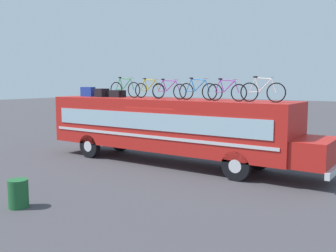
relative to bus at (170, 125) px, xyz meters
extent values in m
plane|color=#423F44|center=(-0.26, 0.00, -1.69)|extent=(120.00, 120.00, 0.00)
cube|color=red|center=(-0.26, 0.00, 0.05)|extent=(11.47, 2.43, 2.16)
cube|color=red|center=(6.08, 0.00, -0.56)|extent=(1.21, 2.23, 0.93)
cube|color=#99B7C6|center=(-0.26, -1.23, 0.25)|extent=(10.55, 0.04, 0.70)
cube|color=#99B7C6|center=(-0.26, 1.23, 0.25)|extent=(10.55, 0.04, 0.70)
cube|color=silver|center=(-0.26, -1.23, -0.38)|extent=(11.01, 0.03, 0.12)
cube|color=silver|center=(-0.26, 1.23, -0.38)|extent=(11.01, 0.03, 0.12)
cube|color=silver|center=(6.74, 0.00, -1.10)|extent=(0.16, 2.31, 0.24)
cylinder|color=black|center=(3.64, -1.07, -1.14)|extent=(1.09, 0.28, 1.09)
cylinder|color=silver|center=(3.64, -1.07, -1.14)|extent=(0.49, 0.30, 0.49)
cylinder|color=black|center=(3.64, 1.07, -1.14)|extent=(1.09, 0.28, 1.09)
cylinder|color=silver|center=(3.64, 1.07, -1.14)|extent=(0.49, 0.30, 0.49)
cylinder|color=black|center=(-3.81, -1.07, -1.14)|extent=(1.09, 0.28, 1.09)
cylinder|color=silver|center=(-3.81, -1.07, -1.14)|extent=(0.49, 0.30, 0.49)
cylinder|color=black|center=(-3.81, 1.07, -1.14)|extent=(1.09, 0.28, 1.09)
cylinder|color=silver|center=(-3.81, 1.07, -1.14)|extent=(0.49, 0.30, 0.49)
cube|color=#193899|center=(-4.92, -0.06, 1.37)|extent=(0.74, 0.33, 0.47)
cube|color=black|center=(-3.95, -0.06, 1.33)|extent=(0.48, 0.55, 0.40)
cube|color=black|center=(-3.13, 0.14, 1.30)|extent=(0.63, 0.54, 0.33)
torus|color=black|center=(-3.07, 0.00, 1.50)|extent=(0.73, 0.04, 0.73)
torus|color=black|center=(-1.99, 0.00, 1.50)|extent=(0.73, 0.04, 0.73)
cylinder|color=green|center=(-2.74, 0.00, 1.77)|extent=(0.21, 0.04, 0.52)
cylinder|color=green|center=(-2.42, 0.00, 1.75)|extent=(0.50, 0.04, 0.50)
cylinder|color=green|center=(-2.51, 0.00, 2.01)|extent=(0.65, 0.04, 0.07)
cylinder|color=green|center=(-2.86, 0.00, 1.51)|extent=(0.41, 0.03, 0.05)
cylinder|color=green|center=(-2.95, 0.00, 1.76)|extent=(0.26, 0.03, 0.54)
cylinder|color=green|center=(-2.09, 0.00, 1.74)|extent=(0.22, 0.03, 0.51)
cylinder|color=silver|center=(-2.18, 0.00, 2.04)|extent=(0.03, 0.44, 0.03)
ellipsoid|color=black|center=(-2.83, 0.00, 2.06)|extent=(0.20, 0.08, 0.06)
torus|color=black|center=(-1.76, 0.22, 1.47)|extent=(0.68, 0.04, 0.68)
torus|color=black|center=(-0.75, 0.22, 1.47)|extent=(0.68, 0.04, 0.68)
cylinder|color=#B2B20C|center=(-1.46, 0.22, 1.73)|extent=(0.19, 0.04, 0.49)
cylinder|color=#B2B20C|center=(-1.15, 0.22, 1.71)|extent=(0.47, 0.04, 0.47)
cylinder|color=#B2B20C|center=(-1.23, 0.22, 1.95)|extent=(0.60, 0.04, 0.07)
cylinder|color=#B2B20C|center=(-1.57, 0.22, 1.48)|extent=(0.38, 0.03, 0.05)
cylinder|color=#B2B20C|center=(-1.65, 0.22, 1.72)|extent=(0.25, 0.03, 0.51)
cylinder|color=#B2B20C|center=(-0.84, 0.22, 1.70)|extent=(0.21, 0.03, 0.47)
cylinder|color=silver|center=(-0.93, 0.22, 1.98)|extent=(0.03, 0.44, 0.03)
ellipsoid|color=black|center=(-1.54, 0.22, 2.01)|extent=(0.20, 0.08, 0.06)
torus|color=black|center=(-0.44, -0.23, 1.46)|extent=(0.65, 0.04, 0.65)
torus|color=black|center=(0.66, -0.23, 1.46)|extent=(0.65, 0.04, 0.65)
cylinder|color=purple|center=(-0.11, -0.23, 1.71)|extent=(0.21, 0.04, 0.47)
cylinder|color=purple|center=(0.22, -0.23, 1.69)|extent=(0.51, 0.04, 0.45)
cylinder|color=purple|center=(0.13, -0.23, 1.92)|extent=(0.66, 0.04, 0.07)
cylinder|color=purple|center=(-0.23, -0.23, 1.47)|extent=(0.42, 0.03, 0.05)
cylinder|color=purple|center=(-0.32, -0.23, 1.70)|extent=(0.27, 0.03, 0.49)
cylinder|color=purple|center=(0.56, -0.23, 1.68)|extent=(0.23, 0.03, 0.46)
cylinder|color=silver|center=(0.46, -0.23, 1.95)|extent=(0.03, 0.44, 0.03)
ellipsoid|color=black|center=(-0.20, -0.23, 1.97)|extent=(0.20, 0.08, 0.06)
torus|color=black|center=(0.98, -0.23, 1.47)|extent=(0.69, 0.04, 0.69)
torus|color=black|center=(2.05, -0.23, 1.47)|extent=(0.69, 0.04, 0.69)
cylinder|color=#197FDB|center=(1.30, -0.23, 1.73)|extent=(0.21, 0.04, 0.49)
cylinder|color=#197FDB|center=(1.62, -0.23, 1.72)|extent=(0.50, 0.04, 0.47)
cylinder|color=#197FDB|center=(1.54, -0.23, 1.96)|extent=(0.64, 0.04, 0.07)
cylinder|color=#197FDB|center=(1.18, -0.23, 1.48)|extent=(0.41, 0.03, 0.05)
cylinder|color=#197FDB|center=(1.10, -0.23, 1.72)|extent=(0.26, 0.03, 0.51)
cylinder|color=#197FDB|center=(1.96, -0.23, 1.71)|extent=(0.22, 0.03, 0.48)
cylinder|color=silver|center=(1.86, -0.23, 1.99)|extent=(0.03, 0.44, 0.03)
ellipsoid|color=black|center=(1.22, -0.23, 2.01)|extent=(0.20, 0.08, 0.06)
torus|color=black|center=(2.36, -0.35, 1.46)|extent=(0.66, 0.04, 0.66)
torus|color=black|center=(3.35, -0.35, 1.46)|extent=(0.66, 0.04, 0.66)
cylinder|color=purple|center=(2.65, -0.35, 1.71)|extent=(0.19, 0.04, 0.47)
cylinder|color=purple|center=(2.95, -0.35, 1.69)|extent=(0.46, 0.04, 0.45)
cylinder|color=purple|center=(2.87, -0.35, 1.92)|extent=(0.60, 0.04, 0.07)
cylinder|color=purple|center=(2.54, -0.35, 1.47)|extent=(0.38, 0.03, 0.05)
cylinder|color=purple|center=(2.46, -0.35, 1.70)|extent=(0.25, 0.03, 0.49)
cylinder|color=purple|center=(3.26, -0.35, 1.68)|extent=(0.21, 0.03, 0.46)
cylinder|color=silver|center=(3.17, -0.35, 1.96)|extent=(0.03, 0.44, 0.03)
ellipsoid|color=black|center=(2.57, -0.35, 1.98)|extent=(0.20, 0.08, 0.06)
torus|color=black|center=(3.75, -0.30, 1.49)|extent=(0.71, 0.04, 0.71)
torus|color=black|center=(4.75, -0.30, 1.49)|extent=(0.71, 0.04, 0.71)
cylinder|color=white|center=(4.05, -0.30, 1.76)|extent=(0.19, 0.04, 0.51)
cylinder|color=white|center=(4.35, -0.30, 1.74)|extent=(0.47, 0.04, 0.49)
cylinder|color=white|center=(4.27, -0.30, 1.99)|extent=(0.60, 0.04, 0.07)
cylinder|color=white|center=(3.94, -0.30, 1.50)|extent=(0.38, 0.03, 0.05)
cylinder|color=white|center=(3.86, -0.30, 1.75)|extent=(0.25, 0.03, 0.53)
cylinder|color=white|center=(4.66, -0.30, 1.73)|extent=(0.21, 0.03, 0.49)
cylinder|color=silver|center=(4.57, -0.30, 2.02)|extent=(0.03, 0.44, 0.03)
ellipsoid|color=black|center=(3.97, -0.30, 2.04)|extent=(0.20, 0.08, 0.06)
cylinder|color=#1E592D|center=(-0.22, -7.33, -1.28)|extent=(0.56, 0.56, 0.81)
camera|label=1|loc=(9.22, -13.59, 1.87)|focal=40.78mm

